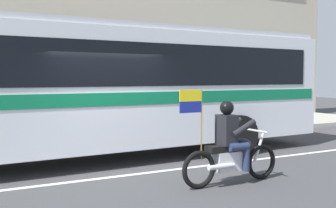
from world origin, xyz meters
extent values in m
plane|color=#3D3D3F|center=(0.00, 0.00, 0.00)|extent=(60.00, 60.00, 0.00)
cube|color=#A39E93|center=(0.00, 5.10, 0.07)|extent=(28.00, 3.80, 0.15)
cube|color=silver|center=(0.00, -0.60, 0.00)|extent=(26.60, 0.14, 0.01)
cube|color=#B2A893|center=(0.00, 7.40, 4.82)|extent=(28.00, 0.80, 9.63)
cube|color=#4C606B|center=(0.00, 6.96, 3.37)|extent=(25.76, 0.10, 1.40)
cube|color=silver|center=(0.08, 1.20, 1.73)|extent=(12.47, 3.06, 2.70)
cube|color=black|center=(0.08, 1.20, 2.28)|extent=(11.48, 3.06, 0.96)
cube|color=#0F7247|center=(0.08, 1.20, 1.53)|extent=(12.22, 3.08, 0.28)
cube|color=#BABCC3|center=(0.08, 1.20, 3.14)|extent=(12.22, 2.92, 0.16)
cylinder|color=black|center=(3.48, 0.02, 0.52)|extent=(1.04, 0.30, 1.04)
torus|color=black|center=(2.36, -2.13, 0.34)|extent=(0.69, 0.10, 0.69)
torus|color=black|center=(0.91, -2.14, 0.34)|extent=(0.69, 0.10, 0.69)
cube|color=silver|center=(1.59, -2.13, 0.44)|extent=(0.64, 0.28, 0.36)
ellipsoid|color=black|center=(1.84, -2.13, 0.72)|extent=(0.48, 0.28, 0.24)
cube|color=black|center=(1.39, -2.13, 0.69)|extent=(0.56, 0.26, 0.12)
cylinder|color=silver|center=(2.30, -2.13, 0.65)|extent=(0.28, 0.06, 0.58)
cylinder|color=silver|center=(2.22, -2.13, 0.96)|extent=(0.04, 0.64, 0.04)
cylinder|color=silver|center=(1.29, -2.29, 0.39)|extent=(0.55, 0.09, 0.09)
cube|color=black|center=(1.52, -2.13, 1.02)|extent=(0.28, 0.36, 0.56)
sphere|color=black|center=(1.52, -2.13, 1.44)|extent=(0.26, 0.26, 0.26)
cylinder|color=#232D4C|center=(1.65, -1.95, 0.72)|extent=(0.42, 0.15, 0.15)
cylinder|color=#232D4C|center=(1.83, -1.95, 0.48)|extent=(0.13, 0.13, 0.46)
cylinder|color=#232D4C|center=(1.66, -2.31, 0.72)|extent=(0.42, 0.15, 0.15)
cylinder|color=#232D4C|center=(1.84, -2.31, 0.48)|extent=(0.13, 0.13, 0.46)
cylinder|color=black|center=(1.75, -1.93, 1.06)|extent=(0.52, 0.11, 0.32)
cylinder|color=black|center=(1.76, -2.33, 1.06)|extent=(0.52, 0.11, 0.32)
cylinder|color=olive|center=(0.96, -2.14, 1.15)|extent=(0.02, 0.02, 1.25)
cube|color=yellow|center=(0.73, -2.14, 1.68)|extent=(0.44, 0.02, 0.20)
cube|color=navy|center=(0.73, -2.14, 1.47)|extent=(0.44, 0.02, 0.20)
camera|label=1|loc=(-2.98, -8.22, 1.99)|focal=43.68mm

